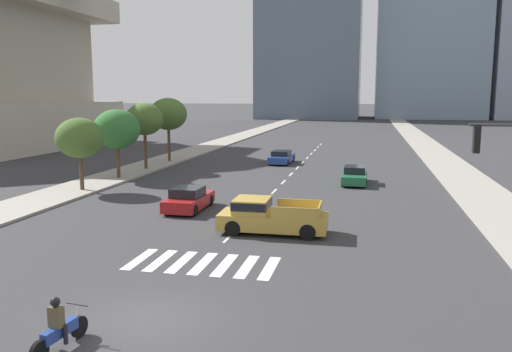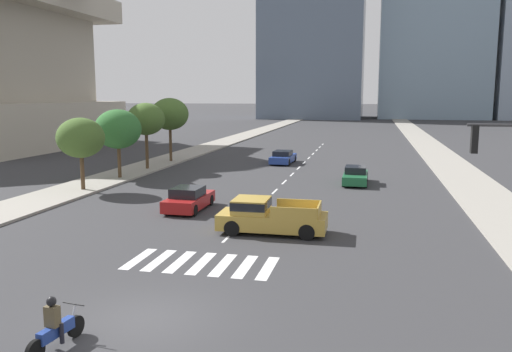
{
  "view_description": "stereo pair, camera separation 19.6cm",
  "coord_description": "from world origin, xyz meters",
  "px_view_note": "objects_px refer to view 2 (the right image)",
  "views": [
    {
      "loc": [
        6.25,
        -13.58,
        6.62
      ],
      "look_at": [
        0.0,
        15.32,
        2.0
      ],
      "focal_mm": 36.3,
      "sensor_mm": 36.0,
      "label": 1
    },
    {
      "loc": [
        6.44,
        -13.53,
        6.62
      ],
      "look_at": [
        0.0,
        15.32,
        2.0
      ],
      "focal_mm": 36.3,
      "sensor_mm": 36.0,
      "label": 2
    }
  ],
  "objects_px": {
    "motorcycle_lead": "(55,328)",
    "street_tree_fourth": "(170,114)",
    "sedan_blue_2": "(283,157)",
    "street_tree_third": "(146,119)",
    "sedan_green_0": "(355,176)",
    "pickup_truck": "(267,216)",
    "sedan_red_1": "(189,199)",
    "street_tree_nearest": "(81,138)",
    "street_tree_second": "(118,129)"
  },
  "relations": [
    {
      "from": "street_tree_second",
      "to": "sedan_red_1",
      "type": "bearing_deg",
      "value": -45.54
    },
    {
      "from": "motorcycle_lead",
      "to": "street_tree_fourth",
      "type": "xyz_separation_m",
      "value": [
        -11.57,
        36.91,
        4.2
      ]
    },
    {
      "from": "sedan_green_0",
      "to": "street_tree_fourth",
      "type": "relative_size",
      "value": 0.71
    },
    {
      "from": "sedan_green_0",
      "to": "street_tree_nearest",
      "type": "distance_m",
      "value": 20.07
    },
    {
      "from": "pickup_truck",
      "to": "street_tree_fourth",
      "type": "xyz_separation_m",
      "value": [
        -14.68,
        24.22,
        3.97
      ]
    },
    {
      "from": "street_tree_nearest",
      "to": "street_tree_third",
      "type": "bearing_deg",
      "value": 90.0
    },
    {
      "from": "sedan_blue_2",
      "to": "street_tree_third",
      "type": "bearing_deg",
      "value": 125.1
    },
    {
      "from": "pickup_truck",
      "to": "street_tree_nearest",
      "type": "xyz_separation_m",
      "value": [
        -14.68,
        7.98,
        2.92
      ]
    },
    {
      "from": "motorcycle_lead",
      "to": "street_tree_third",
      "type": "height_order",
      "value": "street_tree_third"
    },
    {
      "from": "sedan_green_0",
      "to": "street_tree_nearest",
      "type": "bearing_deg",
      "value": -67.99
    },
    {
      "from": "street_tree_nearest",
      "to": "street_tree_second",
      "type": "relative_size",
      "value": 0.92
    },
    {
      "from": "street_tree_nearest",
      "to": "sedan_red_1",
      "type": "bearing_deg",
      "value": -23.27
    },
    {
      "from": "motorcycle_lead",
      "to": "street_tree_fourth",
      "type": "height_order",
      "value": "street_tree_fourth"
    },
    {
      "from": "sedan_blue_2",
      "to": "street_tree_fourth",
      "type": "relative_size",
      "value": 0.77
    },
    {
      "from": "motorcycle_lead",
      "to": "sedan_red_1",
      "type": "relative_size",
      "value": 0.5
    },
    {
      "from": "motorcycle_lead",
      "to": "sedan_green_0",
      "type": "distance_m",
      "value": 28.83
    },
    {
      "from": "pickup_truck",
      "to": "street_tree_fourth",
      "type": "height_order",
      "value": "street_tree_fourth"
    },
    {
      "from": "motorcycle_lead",
      "to": "sedan_green_0",
      "type": "relative_size",
      "value": 0.48
    },
    {
      "from": "street_tree_second",
      "to": "street_tree_fourth",
      "type": "bearing_deg",
      "value": 90.0
    },
    {
      "from": "pickup_truck",
      "to": "street_tree_third",
      "type": "xyz_separation_m",
      "value": [
        -14.68,
        18.62,
        3.72
      ]
    },
    {
      "from": "sedan_blue_2",
      "to": "street_tree_nearest",
      "type": "distance_m",
      "value": 21.23
    },
    {
      "from": "street_tree_third",
      "to": "sedan_red_1",
      "type": "bearing_deg",
      "value": -57.77
    },
    {
      "from": "street_tree_nearest",
      "to": "sedan_green_0",
      "type": "bearing_deg",
      "value": 21.73
    },
    {
      "from": "motorcycle_lead",
      "to": "street_tree_nearest",
      "type": "xyz_separation_m",
      "value": [
        -11.57,
        20.67,
        3.14
      ]
    },
    {
      "from": "sedan_red_1",
      "to": "street_tree_second",
      "type": "height_order",
      "value": "street_tree_second"
    },
    {
      "from": "motorcycle_lead",
      "to": "street_tree_second",
      "type": "height_order",
      "value": "street_tree_second"
    },
    {
      "from": "pickup_truck",
      "to": "street_tree_second",
      "type": "relative_size",
      "value": 0.97
    },
    {
      "from": "street_tree_second",
      "to": "street_tree_fourth",
      "type": "distance_m",
      "value": 10.85
    },
    {
      "from": "street_tree_second",
      "to": "pickup_truck",
      "type": "bearing_deg",
      "value": -42.4
    },
    {
      "from": "sedan_green_0",
      "to": "street_tree_second",
      "type": "xyz_separation_m",
      "value": [
        -18.42,
        -1.92,
        3.39
      ]
    },
    {
      "from": "sedan_red_1",
      "to": "street_tree_nearest",
      "type": "bearing_deg",
      "value": 67.23
    },
    {
      "from": "pickup_truck",
      "to": "sedan_green_0",
      "type": "relative_size",
      "value": 1.18
    },
    {
      "from": "sedan_green_0",
      "to": "street_tree_second",
      "type": "distance_m",
      "value": 18.82
    },
    {
      "from": "sedan_red_1",
      "to": "street_tree_nearest",
      "type": "xyz_separation_m",
      "value": [
        -9.21,
        3.96,
        3.1
      ]
    },
    {
      "from": "street_tree_nearest",
      "to": "street_tree_third",
      "type": "relative_size",
      "value": 0.85
    },
    {
      "from": "sedan_red_1",
      "to": "street_tree_third",
      "type": "bearing_deg",
      "value": 32.73
    },
    {
      "from": "pickup_truck",
      "to": "street_tree_fourth",
      "type": "relative_size",
      "value": 0.84
    },
    {
      "from": "pickup_truck",
      "to": "street_tree_nearest",
      "type": "relative_size",
      "value": 1.05
    },
    {
      "from": "sedan_blue_2",
      "to": "street_tree_second",
      "type": "bearing_deg",
      "value": 140.36
    },
    {
      "from": "sedan_red_1",
      "to": "street_tree_fourth",
      "type": "distance_m",
      "value": 22.58
    },
    {
      "from": "street_tree_second",
      "to": "street_tree_fourth",
      "type": "relative_size",
      "value": 0.87
    },
    {
      "from": "pickup_truck",
      "to": "sedan_green_0",
      "type": "xyz_separation_m",
      "value": [
        3.74,
        15.32,
        -0.21
      ]
    },
    {
      "from": "sedan_green_0",
      "to": "sedan_red_1",
      "type": "distance_m",
      "value": 14.58
    },
    {
      "from": "motorcycle_lead",
      "to": "street_tree_fourth",
      "type": "bearing_deg",
      "value": 24.87
    },
    {
      "from": "pickup_truck",
      "to": "street_tree_second",
      "type": "height_order",
      "value": "street_tree_second"
    },
    {
      "from": "motorcycle_lead",
      "to": "sedan_red_1",
      "type": "distance_m",
      "value": 16.87
    },
    {
      "from": "sedan_red_1",
      "to": "pickup_truck",
      "type": "bearing_deg",
      "value": -125.81
    },
    {
      "from": "sedan_red_1",
      "to": "sedan_blue_2",
      "type": "relative_size",
      "value": 0.9
    },
    {
      "from": "sedan_blue_2",
      "to": "street_tree_third",
      "type": "height_order",
      "value": "street_tree_third"
    },
    {
      "from": "street_tree_second",
      "to": "street_tree_third",
      "type": "bearing_deg",
      "value": 90.0
    }
  ]
}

